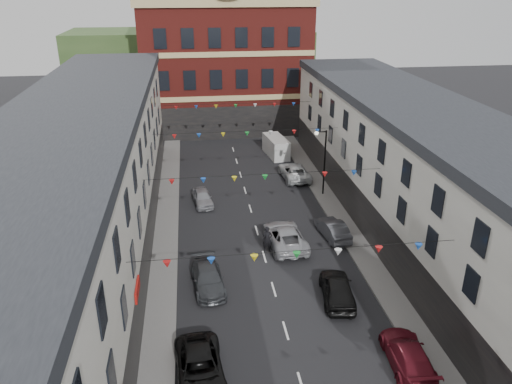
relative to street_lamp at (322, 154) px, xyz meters
name	(u,v)px	position (x,y,z in m)	size (l,w,h in m)	color
ground	(274,289)	(-6.55, -14.00, -3.90)	(160.00, 160.00, 0.00)	black
pavement_left	(163,279)	(-13.45, -12.00, -3.83)	(1.80, 64.00, 0.15)	#605E5B
pavement_right	(369,264)	(0.35, -12.00, -3.83)	(1.80, 64.00, 0.15)	#605E5B
terrace_left	(69,217)	(-18.33, -13.00, 1.44)	(8.40, 56.00, 10.70)	beige
terrace_right	(455,202)	(5.23, -13.00, 0.95)	(8.40, 56.00, 9.70)	silver
civic_building	(225,63)	(-6.55, 23.95, 4.23)	(20.60, 13.30, 18.50)	maroon
clock_tower	(159,7)	(-14.05, 21.00, 11.03)	(5.60, 5.60, 30.00)	maroon
distant_hill	(191,60)	(-10.55, 48.00, 1.10)	(40.00, 14.00, 10.00)	#304922
street_lamp	(322,154)	(0.00, 0.00, 0.00)	(1.10, 0.36, 6.00)	black
car_left_c	(200,369)	(-11.33, -21.05, -3.22)	(2.27, 4.92, 1.37)	black
car_left_d	(208,278)	(-10.60, -13.20, -3.25)	(1.84, 4.53, 1.32)	#393C40
car_left_e	(203,197)	(-10.50, -0.53, -3.26)	(1.51, 3.76, 1.28)	gray
car_right_c	(408,355)	(-1.05, -21.50, -3.23)	(1.90, 4.68, 1.36)	maroon
car_right_d	(337,289)	(-2.95, -15.56, -3.14)	(1.81, 4.51, 1.54)	black
car_right_e	(333,229)	(-1.05, -7.81, -3.23)	(1.43, 4.11, 1.35)	#47494F
car_right_f	(294,172)	(-1.48, 4.32, -3.19)	(2.37, 5.15, 1.43)	silver
moving_car	(285,236)	(-4.81, -8.54, -3.15)	(2.50, 5.41, 1.50)	#B2B3B9
white_van	(276,147)	(-2.09, 11.28, -2.88)	(1.79, 4.65, 2.06)	silver
pedestrian	(267,239)	(-6.22, -9.24, -2.95)	(0.69, 0.46, 1.90)	black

